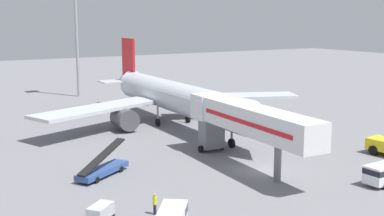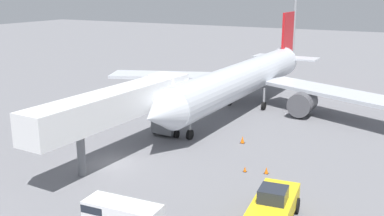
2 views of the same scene
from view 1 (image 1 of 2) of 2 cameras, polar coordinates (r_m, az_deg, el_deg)
The scene contains 10 objects.
ground_plane at distance 52.81m, azimuth 7.67°, elevation -6.96°, with size 300.00×300.00×0.00m, color slate.
airplane_at_gate at distance 73.18m, azimuth -1.95°, elevation 1.16°, with size 41.97×44.32×11.86m.
jet_bridge at distance 53.08m, azimuth 5.90°, elevation -1.35°, with size 4.15×20.13×6.64m.
belt_loader_truck at distance 51.19m, azimuth -9.97°, elevation -6.69°, with size 6.44×4.95×3.15m.
baggage_cart_outer_left at distance 40.25m, azimuth -10.17°, elevation -11.43°, with size 2.55×2.42×1.38m.
ground_crew_worker_midground at distance 41.17m, azimuth -4.17°, elevation -10.56°, with size 0.38×0.38×1.74m.
safety_cone_alpha at distance 65.77m, azimuth 7.46°, elevation -3.20°, with size 0.48×0.48×0.73m.
safety_cone_bravo at distance 64.21m, azimuth 14.43°, elevation -3.83°, with size 0.39×0.39×0.60m.
safety_cone_charlie at distance 62.66m, azimuth 13.60°, elevation -4.19°, with size 0.32×0.32×0.49m.
apron_light_mast at distance 101.79m, azimuth -12.88°, elevation 11.09°, with size 2.40×2.40×25.21m.
Camera 1 is at (-31.32, -39.61, 15.48)m, focal length 47.79 mm.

